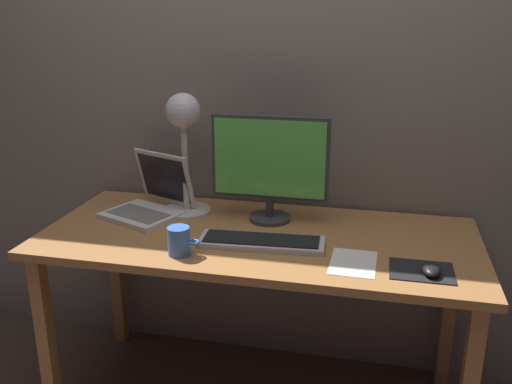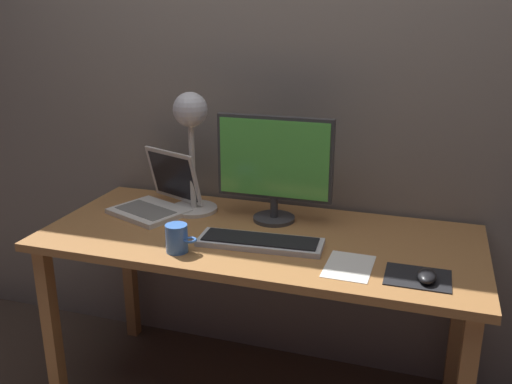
% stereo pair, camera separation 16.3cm
% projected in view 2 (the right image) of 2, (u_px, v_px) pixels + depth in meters
% --- Properties ---
extents(back_wall, '(4.80, 0.06, 2.60)m').
position_uv_depth(back_wall, '(289.00, 69.00, 2.24)').
color(back_wall, gray).
rests_on(back_wall, ground).
extents(desk, '(1.60, 0.70, 0.74)m').
position_uv_depth(desk, '(259.00, 254.00, 2.08)').
color(desk, '#A8703D').
rests_on(desk, ground).
extents(monitor, '(0.45, 0.16, 0.41)m').
position_uv_depth(monitor, '(274.00, 163.00, 2.12)').
color(monitor, '#38383A').
rests_on(monitor, desk).
extents(keyboard_main, '(0.45, 0.17, 0.03)m').
position_uv_depth(keyboard_main, '(260.00, 242.00, 1.96)').
color(keyboard_main, silver).
rests_on(keyboard_main, desk).
extents(laptop, '(0.37, 0.37, 0.24)m').
position_uv_depth(laptop, '(161.00, 194.00, 2.29)').
color(laptop, silver).
rests_on(laptop, desk).
extents(desk_lamp, '(0.19, 0.19, 0.49)m').
position_uv_depth(desk_lamp, '(191.00, 130.00, 2.19)').
color(desk_lamp, beige).
rests_on(desk_lamp, desk).
extents(mousepad, '(0.20, 0.16, 0.00)m').
position_uv_depth(mousepad, '(418.00, 277.00, 1.72)').
color(mousepad, black).
rests_on(mousepad, desk).
extents(mouse, '(0.06, 0.10, 0.03)m').
position_uv_depth(mouse, '(427.00, 276.00, 1.69)').
color(mouse, black).
rests_on(mouse, mousepad).
extents(coffee_mug, '(0.11, 0.08, 0.10)m').
position_uv_depth(coffee_mug, '(177.00, 238.00, 1.89)').
color(coffee_mug, '#3F72CC').
rests_on(coffee_mug, desk).
extents(paper_sheet_near_mouse, '(0.15, 0.21, 0.00)m').
position_uv_depth(paper_sheet_near_mouse, '(349.00, 266.00, 1.80)').
color(paper_sheet_near_mouse, white).
rests_on(paper_sheet_near_mouse, desk).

